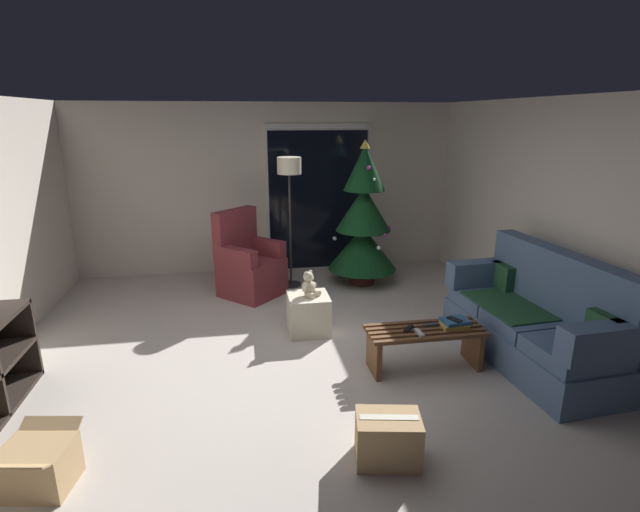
# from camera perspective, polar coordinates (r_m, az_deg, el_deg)

# --- Properties ---
(ground_plane) EXTENTS (7.00, 7.00, 0.00)m
(ground_plane) POSITION_cam_1_polar(r_m,az_deg,el_deg) (4.79, -3.39, -12.39)
(ground_plane) COLOR #BCB2A8
(wall_back) EXTENTS (5.72, 0.12, 2.50)m
(wall_back) POSITION_cam_1_polar(r_m,az_deg,el_deg) (7.33, -6.26, 7.99)
(wall_back) COLOR beige
(wall_back) RESTS_ON ground
(wall_right) EXTENTS (0.12, 6.00, 2.50)m
(wall_right) POSITION_cam_1_polar(r_m,az_deg,el_deg) (5.43, 28.00, 3.23)
(wall_right) COLOR beige
(wall_right) RESTS_ON ground
(patio_door_frame) EXTENTS (1.60, 0.02, 2.20)m
(patio_door_frame) POSITION_cam_1_polar(r_m,az_deg,el_deg) (7.37, -0.23, 6.95)
(patio_door_frame) COLOR silver
(patio_door_frame) RESTS_ON ground
(patio_door_glass) EXTENTS (1.50, 0.02, 2.10)m
(patio_door_glass) POSITION_cam_1_polar(r_m,az_deg,el_deg) (7.36, -0.21, 6.54)
(patio_door_glass) COLOR black
(patio_door_glass) RESTS_ON ground
(couch) EXTENTS (0.92, 1.99, 1.08)m
(couch) POSITION_cam_1_polar(r_m,az_deg,el_deg) (5.08, 24.21, -7.17)
(couch) COLOR slate
(couch) RESTS_ON ground
(coffee_table) EXTENTS (1.10, 0.40, 0.40)m
(coffee_table) POSITION_cam_1_polar(r_m,az_deg,el_deg) (4.66, 12.36, -9.95)
(coffee_table) COLOR brown
(coffee_table) RESTS_ON ground
(remote_black) EXTENTS (0.13, 0.15, 0.02)m
(remote_black) POSITION_cam_1_polar(r_m,az_deg,el_deg) (4.55, 10.50, -8.49)
(remote_black) COLOR black
(remote_black) RESTS_ON coffee_table
(remote_silver) EXTENTS (0.05, 0.16, 0.02)m
(remote_silver) POSITION_cam_1_polar(r_m,az_deg,el_deg) (4.48, 11.74, -8.94)
(remote_silver) COLOR #ADADB2
(remote_silver) RESTS_ON coffee_table
(remote_graphite) EXTENTS (0.16, 0.06, 0.02)m
(remote_graphite) POSITION_cam_1_polar(r_m,az_deg,el_deg) (4.67, 13.07, -7.99)
(remote_graphite) COLOR #333338
(remote_graphite) RESTS_ON coffee_table
(book_stack) EXTENTS (0.26, 0.20, 0.07)m
(book_stack) POSITION_cam_1_polar(r_m,az_deg,el_deg) (4.69, 15.74, -7.69)
(book_stack) COLOR #B79333
(book_stack) RESTS_ON coffee_table
(cell_phone) EXTENTS (0.13, 0.16, 0.01)m
(cell_phone) POSITION_cam_1_polar(r_m,az_deg,el_deg) (4.67, 15.71, -7.28)
(cell_phone) COLOR black
(cell_phone) RESTS_ON book_stack
(christmas_tree) EXTENTS (0.96, 0.96, 2.01)m
(christmas_tree) POSITION_cam_1_polar(r_m,az_deg,el_deg) (6.66, 5.16, 4.03)
(christmas_tree) COLOR #4C1E19
(christmas_tree) RESTS_ON ground
(armchair) EXTENTS (0.97, 0.97, 1.13)m
(armchair) POSITION_cam_1_polar(r_m,az_deg,el_deg) (6.40, -8.50, -1.11)
(armchair) COLOR maroon
(armchair) RESTS_ON ground
(floor_lamp) EXTENTS (0.32, 0.32, 1.78)m
(floor_lamp) POSITION_cam_1_polar(r_m,az_deg,el_deg) (6.45, -3.67, 9.21)
(floor_lamp) COLOR #2D2D30
(floor_lamp) RESTS_ON ground
(ottoman) EXTENTS (0.44, 0.44, 0.43)m
(ottoman) POSITION_cam_1_polar(r_m,az_deg,el_deg) (5.30, -1.37, -6.89)
(ottoman) COLOR beige
(ottoman) RESTS_ON ground
(teddy_bear_cream) EXTENTS (0.21, 0.21, 0.29)m
(teddy_bear_cream) POSITION_cam_1_polar(r_m,az_deg,el_deg) (5.17, -1.30, -3.52)
(teddy_bear_cream) COLOR beige
(teddy_bear_cream) RESTS_ON ottoman
(teddy_bear_honey_by_tree) EXTENTS (0.22, 0.21, 0.29)m
(teddy_bear_honey_by_tree) POSITION_cam_1_polar(r_m,az_deg,el_deg) (6.39, -1.02, -3.63)
(teddy_bear_honey_by_tree) COLOR tan
(teddy_bear_honey_by_tree) RESTS_ON ground
(cardboard_box_taped_mid_floor) EXTENTS (0.49, 0.38, 0.34)m
(cardboard_box_taped_mid_floor) POSITION_cam_1_polar(r_m,az_deg,el_deg) (3.55, 8.09, -20.74)
(cardboard_box_taped_mid_floor) COLOR tan
(cardboard_box_taped_mid_floor) RESTS_ON ground
(cardboard_box_open_near_shelf) EXTENTS (0.47, 0.57, 0.35)m
(cardboard_box_open_near_shelf) POSITION_cam_1_polar(r_m,az_deg,el_deg) (3.79, -30.54, -20.74)
(cardboard_box_open_near_shelf) COLOR tan
(cardboard_box_open_near_shelf) RESTS_ON ground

